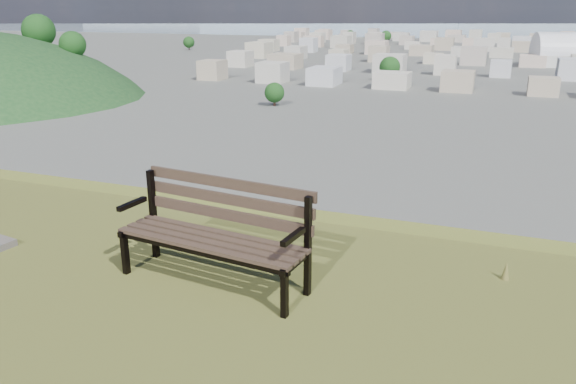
% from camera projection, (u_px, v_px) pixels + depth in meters
% --- Properties ---
extents(park_bench, '(1.89, 0.80, 0.96)m').
position_uv_depth(park_bench, '(217.00, 227.00, 5.22)').
color(park_bench, '#412E25').
rests_on(park_bench, hilltop_mesa).
extents(city_blocks, '(395.00, 361.00, 7.00)m').
position_uv_depth(city_blocks, '(504.00, 47.00, 360.17)').
color(city_blocks, '#BCB6A5').
rests_on(city_blocks, ground).
extents(city_trees, '(406.52, 387.20, 9.98)m').
position_uv_depth(city_trees, '(451.00, 52.00, 301.72)').
color(city_trees, '#38241C').
rests_on(city_trees, ground).
extents(bay_water, '(2400.00, 700.00, 0.12)m').
position_uv_depth(bay_water, '(509.00, 27.00, 809.94)').
color(bay_water, '#849AA8').
rests_on(bay_water, ground).
extents(far_hills, '(2050.00, 340.00, 60.00)m').
position_uv_depth(far_hills, '(483.00, 8.00, 1268.91)').
color(far_hills, '#8B9DAC').
rests_on(far_hills, ground).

